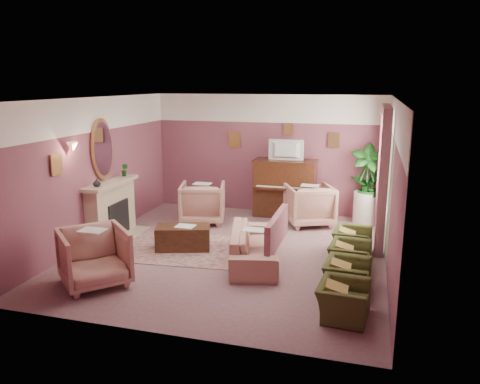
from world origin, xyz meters
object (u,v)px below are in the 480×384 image
(sofa, at_px, (254,239))
(floral_armchair_left, at_px, (203,201))
(coffee_table, at_px, (183,238))
(floral_armchair_right, at_px, (309,203))
(olive_chair_b, at_px, (347,271))
(olive_chair_d, at_px, (352,237))
(floral_armchair_front, at_px, (94,254))
(television, at_px, (285,149))
(side_table, at_px, (365,207))
(piano, at_px, (285,189))
(olive_chair_a, at_px, (343,295))
(olive_chair_c, at_px, (350,253))

(sofa, xyz_separation_m, floral_armchair_left, (-1.68, 1.98, 0.09))
(coffee_table, distance_m, floral_armchair_right, 3.04)
(olive_chair_b, distance_m, olive_chair_d, 1.64)
(floral_armchair_front, bearing_deg, floral_armchair_left, 82.95)
(television, distance_m, side_table, 2.21)
(television, bearing_deg, olive_chair_d, -52.15)
(piano, bearing_deg, olive_chair_b, -66.64)
(sofa, height_order, olive_chair_a, sofa)
(piano, height_order, floral_armchair_front, piano)
(floral_armchair_right, distance_m, olive_chair_b, 3.41)
(olive_chair_b, bearing_deg, olive_chair_d, 90.00)
(olive_chair_d, distance_m, side_table, 2.13)
(television, xyz_separation_m, olive_chair_a, (1.64, -4.58, -1.28))
(piano, height_order, floral_armchair_right, piano)
(sofa, xyz_separation_m, side_table, (1.82, 2.94, -0.06))
(piano, xyz_separation_m, olive_chair_b, (1.64, -3.81, -0.33))
(coffee_table, height_order, olive_chair_c, olive_chair_c)
(coffee_table, height_order, olive_chair_d, olive_chair_d)
(coffee_table, xyz_separation_m, olive_chair_a, (3.07, -1.87, 0.10))
(piano, height_order, television, television)
(floral_armchair_left, relative_size, olive_chair_d, 1.34)
(piano, bearing_deg, floral_armchair_front, -114.69)
(olive_chair_a, relative_size, side_table, 1.06)
(piano, xyz_separation_m, side_table, (1.83, -0.04, -0.30))
(floral_armchair_front, bearing_deg, piano, 65.31)
(floral_armchair_front, relative_size, olive_chair_a, 1.34)
(coffee_table, relative_size, olive_chair_a, 1.34)
(coffee_table, height_order, side_table, side_table)
(floral_armchair_front, height_order, olive_chair_a, floral_armchair_front)
(piano, relative_size, floral_armchair_left, 1.41)
(piano, distance_m, olive_chair_b, 4.16)
(olive_chair_d, bearing_deg, coffee_table, -169.06)
(piano, relative_size, television, 1.75)
(piano, bearing_deg, sofa, -89.85)
(television, relative_size, sofa, 0.40)
(olive_chair_a, relative_size, olive_chair_b, 1.00)
(floral_armchair_right, xyz_separation_m, olive_chair_b, (1.00, -3.26, -0.18))
(piano, relative_size, olive_chair_c, 1.88)
(coffee_table, height_order, floral_armchair_right, floral_armchair_right)
(olive_chair_d, bearing_deg, floral_armchair_front, -147.01)
(sofa, distance_m, floral_armchair_right, 2.52)
(piano, distance_m, floral_armchair_right, 0.86)
(television, relative_size, olive_chair_b, 1.08)
(olive_chair_a, height_order, olive_chair_d, same)
(television, xyz_separation_m, floral_armchair_front, (-2.12, -4.56, -1.10))
(coffee_table, xyz_separation_m, olive_chair_c, (3.07, -0.23, 0.10))
(sofa, bearing_deg, olive_chair_a, -45.02)
(television, relative_size, coffee_table, 0.80)
(sofa, xyz_separation_m, olive_chair_a, (1.64, -1.64, -0.08))
(floral_armchair_left, height_order, floral_armchair_right, same)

